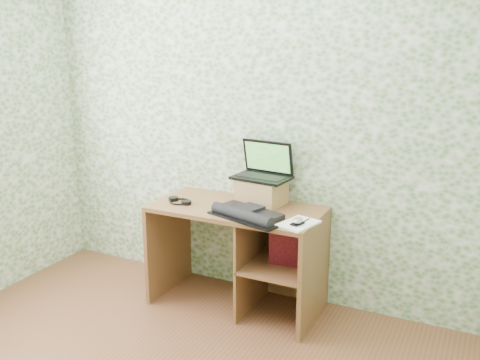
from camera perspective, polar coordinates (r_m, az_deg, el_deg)
The scene contains 10 objects.
wall_back at distance 3.91m, azimuth 1.66°, elevation 6.07°, with size 3.50×3.50×0.00m, color silver.
desk at distance 3.85m, azimuth 0.90°, elevation -6.75°, with size 1.20×0.60×0.75m.
riser at distance 3.81m, azimuth 2.30°, elevation -1.23°, with size 0.31×0.26×0.18m, color #9B7845.
laptop at distance 3.81m, azimuth 2.58°, elevation 1.15°, with size 0.42×0.31×0.26m.
keyboard at distance 3.55m, azimuth 0.67°, elevation -3.60°, with size 0.54×0.41×0.08m.
headphones at distance 3.89m, azimuth -6.43°, elevation -2.25°, with size 0.21×0.19×0.03m.
notepad at distance 3.43m, azimuth 6.23°, elevation -4.67°, with size 0.19×0.27×0.01m, color white.
mouse at distance 3.40m, azimuth 6.16°, elevation -4.46°, with size 0.06×0.10×0.03m, color silver.
pen at distance 3.47m, azimuth 6.95°, elevation -4.34°, with size 0.01×0.01×0.11m, color black.
red_box at distance 3.69m, azimuth 5.10°, elevation -6.87°, with size 0.24×0.08×0.29m, color maroon.
Camera 1 is at (1.59, -1.77, 1.91)m, focal length 40.00 mm.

